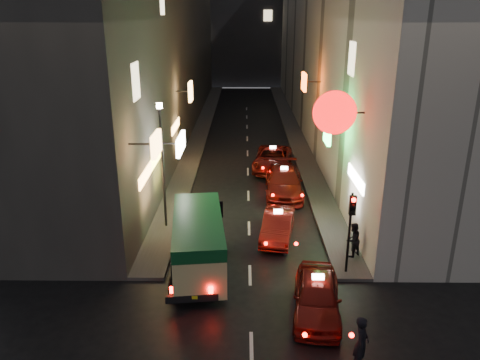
{
  "coord_description": "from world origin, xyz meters",
  "views": [
    {
      "loc": [
        -0.25,
        -8.5,
        10.28
      ],
      "look_at": [
        -0.46,
        13.0,
        2.6
      ],
      "focal_mm": 35.0,
      "sensor_mm": 36.0,
      "label": 1
    }
  ],
  "objects_px": {
    "minibus": "(198,238)",
    "traffic_light": "(351,217)",
    "pedestrian_crossing": "(362,340)",
    "lamp_post": "(162,158)",
    "taxi_near": "(317,293)"
  },
  "relations": [
    {
      "from": "minibus",
      "to": "traffic_light",
      "type": "xyz_separation_m",
      "value": [
        6.15,
        -0.39,
        1.15
      ]
    },
    {
      "from": "minibus",
      "to": "pedestrian_crossing",
      "type": "xyz_separation_m",
      "value": [
        5.45,
        -5.71,
        -0.52
      ]
    },
    {
      "from": "traffic_light",
      "to": "pedestrian_crossing",
      "type": "bearing_deg",
      "value": -97.5
    },
    {
      "from": "minibus",
      "to": "traffic_light",
      "type": "distance_m",
      "value": 6.27
    },
    {
      "from": "minibus",
      "to": "taxi_near",
      "type": "distance_m",
      "value": 5.44
    },
    {
      "from": "traffic_light",
      "to": "lamp_post",
      "type": "xyz_separation_m",
      "value": [
        -8.2,
        4.53,
        1.04
      ]
    },
    {
      "from": "taxi_near",
      "to": "traffic_light",
      "type": "relative_size",
      "value": 1.54
    },
    {
      "from": "traffic_light",
      "to": "taxi_near",
      "type": "bearing_deg",
      "value": -122.56
    },
    {
      "from": "traffic_light",
      "to": "lamp_post",
      "type": "distance_m",
      "value": 9.42
    },
    {
      "from": "minibus",
      "to": "lamp_post",
      "type": "height_order",
      "value": "lamp_post"
    },
    {
      "from": "pedestrian_crossing",
      "to": "lamp_post",
      "type": "relative_size",
      "value": 0.33
    },
    {
      "from": "taxi_near",
      "to": "lamp_post",
      "type": "xyz_separation_m",
      "value": [
        -6.58,
        7.07,
        2.9
      ]
    },
    {
      "from": "taxi_near",
      "to": "lamp_post",
      "type": "bearing_deg",
      "value": 132.93
    },
    {
      "from": "lamp_post",
      "to": "minibus",
      "type": "bearing_deg",
      "value": -63.63
    },
    {
      "from": "taxi_near",
      "to": "traffic_light",
      "type": "bearing_deg",
      "value": 57.44
    }
  ]
}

